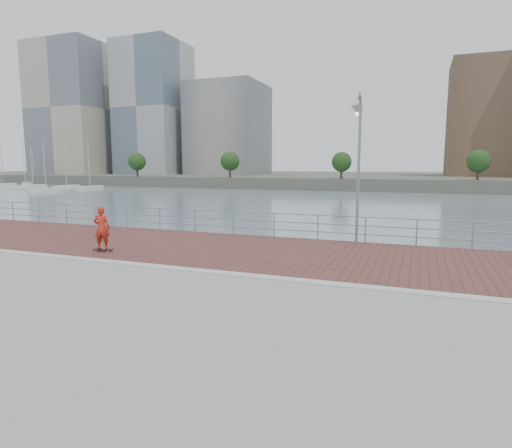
% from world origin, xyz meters
% --- Properties ---
extents(water, '(400.00, 400.00, 0.00)m').
position_xyz_m(water, '(0.00, 0.00, -2.00)').
color(water, slate).
rests_on(water, ground).
extents(seawall, '(40.00, 24.00, 2.00)m').
position_xyz_m(seawall, '(0.00, -5.00, -1.00)').
color(seawall, gray).
rests_on(seawall, ground).
extents(brick_lane, '(40.00, 6.80, 0.02)m').
position_xyz_m(brick_lane, '(0.00, 3.60, 0.01)').
color(brick_lane, brown).
rests_on(brick_lane, seawall).
extents(curb, '(40.00, 0.40, 0.06)m').
position_xyz_m(curb, '(0.00, 0.00, 0.03)').
color(curb, '#B7B5AD').
rests_on(curb, seawall).
extents(far_shore, '(320.00, 95.00, 2.50)m').
position_xyz_m(far_shore, '(0.00, 122.50, -0.75)').
color(far_shore, '#4C5142').
rests_on(far_shore, ground).
extents(guardrail, '(39.06, 0.06, 1.13)m').
position_xyz_m(guardrail, '(0.00, 7.00, 0.69)').
color(guardrail, '#8C9EA8').
rests_on(guardrail, brick_lane).
extents(street_lamp, '(0.43, 1.24, 5.83)m').
position_xyz_m(street_lamp, '(2.78, 6.07, 4.15)').
color(street_lamp, gray).
rests_on(street_lamp, brick_lane).
extents(skateboard, '(0.75, 0.41, 0.08)m').
position_xyz_m(skateboard, '(-6.01, 1.37, 0.09)').
color(skateboard, black).
rests_on(skateboard, brick_lane).
extents(skateboarder, '(0.69, 0.57, 1.64)m').
position_xyz_m(skateboarder, '(-6.01, 1.37, 0.93)').
color(skateboarder, red).
rests_on(skateboarder, skateboard).
extents(shoreline_trees, '(109.54, 4.82, 6.43)m').
position_xyz_m(shoreline_trees, '(-4.85, 77.00, 4.12)').
color(shoreline_trees, '#473323').
rests_on(shoreline_trees, far_shore).
extents(marina, '(33.10, 30.00, 9.82)m').
position_xyz_m(marina, '(-79.39, 61.68, -1.55)').
color(marina, white).
rests_on(marina, water).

